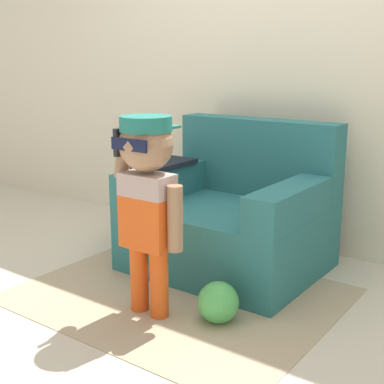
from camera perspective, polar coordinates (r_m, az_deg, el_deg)
ground_plane at (r=3.10m, az=2.21°, el=-8.89°), size 10.00×10.00×0.00m
wall_back at (r=3.53m, az=9.60°, el=15.31°), size 10.00×0.05×2.60m
armchair at (r=3.17m, az=4.26°, el=-2.70°), size 1.06×0.87×0.85m
person_child at (r=2.47m, az=-4.77°, el=0.69°), size 0.39×0.29×0.96m
side_table at (r=3.59m, az=-6.33°, el=-1.37°), size 0.31×0.31×0.43m
rug at (r=2.86m, az=-1.30°, el=-10.82°), size 1.58×1.29×0.01m
toy_ball at (r=2.56m, az=2.80°, el=-11.67°), size 0.20×0.20×0.20m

